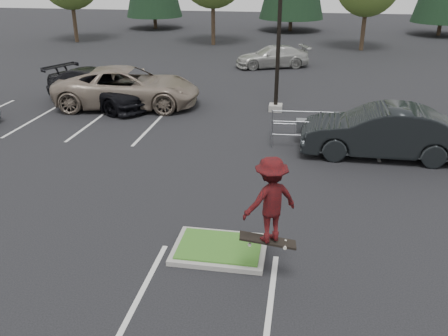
% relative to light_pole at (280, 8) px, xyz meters
% --- Properties ---
extents(ground, '(120.00, 120.00, 0.00)m').
position_rel_light_pole_xyz_m(ground, '(-0.50, -12.00, -4.56)').
color(ground, black).
rests_on(ground, ground).
extents(grass_median, '(2.20, 1.60, 0.16)m').
position_rel_light_pole_xyz_m(grass_median, '(-0.50, -12.00, -4.48)').
color(grass_median, gray).
rests_on(grass_median, ground).
extents(stall_lines, '(22.62, 17.60, 0.01)m').
position_rel_light_pole_xyz_m(stall_lines, '(-1.85, -5.98, -4.56)').
color(stall_lines, silver).
rests_on(stall_lines, ground).
extents(light_pole, '(0.70, 0.60, 10.12)m').
position_rel_light_pole_xyz_m(light_pole, '(0.00, 0.00, 0.00)').
color(light_pole, gray).
rests_on(light_pole, ground).
extents(cart_corral, '(3.89, 1.64, 1.08)m').
position_rel_light_pole_xyz_m(cart_corral, '(1.57, -4.06, -3.88)').
color(cart_corral, gray).
rests_on(cart_corral, ground).
extents(skateboarder, '(1.35, 1.23, 1.99)m').
position_rel_light_pole_xyz_m(skateboarder, '(0.70, -13.00, -2.56)').
color(skateboarder, black).
rests_on(skateboarder, ground).
extents(car_l_tan, '(7.09, 3.95, 1.87)m').
position_rel_light_pole_xyz_m(car_l_tan, '(-7.00, -0.50, -3.62)').
color(car_l_tan, gray).
rests_on(car_l_tan, ground).
extents(car_l_black, '(6.38, 4.65, 1.72)m').
position_rel_light_pole_xyz_m(car_l_black, '(-8.50, -0.50, -3.70)').
color(car_l_black, black).
rests_on(car_l_black, ground).
extents(car_r_charc, '(5.52, 1.93, 1.82)m').
position_rel_light_pole_xyz_m(car_r_charc, '(4.00, -5.00, -3.65)').
color(car_r_charc, black).
rests_on(car_r_charc, ground).
extents(car_far_silver, '(5.15, 3.48, 1.39)m').
position_rel_light_pole_xyz_m(car_far_silver, '(-0.85, 10.00, -3.87)').
color(car_far_silver, '#B5B5AF').
rests_on(car_far_silver, ground).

